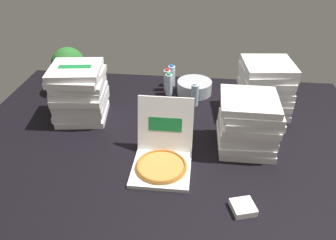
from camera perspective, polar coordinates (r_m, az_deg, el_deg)
ground_plane at (r=2.59m, az=-0.22°, el=-3.99°), size 3.20×2.40×0.02m
open_pizza_box at (r=2.32m, az=-1.01°, el=-5.91°), size 0.40×0.52×0.42m
pizza_stack_right_near at (r=2.87m, az=-14.91°, el=4.50°), size 0.46×0.47×0.47m
pizza_stack_left_mid at (r=2.98m, az=16.32°, el=5.30°), size 0.46×0.46×0.47m
pizza_stack_left_near at (r=2.49m, az=13.55°, el=-0.53°), size 0.44×0.43×0.41m
ice_bucket at (r=3.26m, az=4.55°, el=5.62°), size 0.33×0.33×0.13m
water_bottle_0 at (r=3.03m, az=4.62°, el=4.32°), size 0.07×0.07×0.22m
water_bottle_1 at (r=3.29m, az=-0.15°, el=6.87°), size 0.07×0.07×0.22m
water_bottle_2 at (r=3.21m, az=0.15°, el=6.14°), size 0.07×0.07×0.22m
water_bottle_3 at (r=3.38m, az=0.65°, el=7.61°), size 0.07×0.07×0.22m
potted_plant at (r=3.33m, az=-16.63°, el=8.67°), size 0.31×0.31×0.45m
napkin_pile at (r=2.10m, az=12.76°, el=-14.41°), size 0.17×0.17×0.04m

